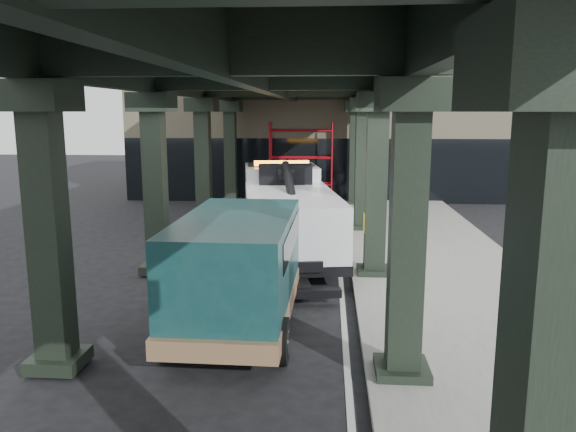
% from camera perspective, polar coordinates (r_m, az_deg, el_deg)
% --- Properties ---
extents(ground, '(90.00, 90.00, 0.00)m').
position_cam_1_polar(ground, '(13.79, -1.62, -8.51)').
color(ground, black).
rests_on(ground, ground).
extents(sidewalk, '(5.00, 40.00, 0.15)m').
position_cam_1_polar(sidewalk, '(15.93, 15.54, -5.98)').
color(sidewalk, gray).
rests_on(sidewalk, ground).
extents(lane_stripe, '(0.12, 38.00, 0.01)m').
position_cam_1_polar(lane_stripe, '(15.63, 5.36, -6.21)').
color(lane_stripe, silver).
rests_on(lane_stripe, ground).
extents(viaduct, '(7.40, 32.00, 6.40)m').
position_cam_1_polar(viaduct, '(15.09, -2.52, 14.19)').
color(viaduct, black).
rests_on(viaduct, ground).
extents(building, '(22.00, 10.00, 8.00)m').
position_cam_1_polar(building, '(32.98, 5.34, 9.63)').
color(building, '#C6B793').
rests_on(building, ground).
extents(scaffolding, '(3.08, 0.88, 4.00)m').
position_cam_1_polar(scaffolding, '(27.74, 1.35, 5.60)').
color(scaffolding, '#B30E18').
rests_on(scaffolding, ground).
extents(tow_truck, '(3.79, 9.26, 2.96)m').
position_cam_1_polar(tow_truck, '(18.04, -0.19, 0.78)').
color(tow_truck, black).
rests_on(tow_truck, ground).
extents(towed_van, '(2.51, 6.01, 2.42)m').
position_cam_1_polar(towed_van, '(11.97, -4.84, -5.00)').
color(towed_van, '#10393B').
rests_on(towed_van, ground).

